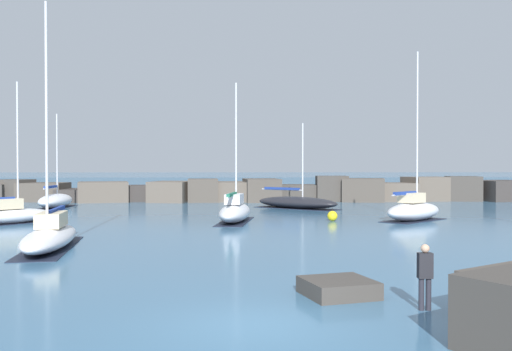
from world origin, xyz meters
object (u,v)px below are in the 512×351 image
at_px(sailboat_moored_3, 50,235).
at_px(sailboat_moored_4, 11,214).
at_px(sailboat_moored_0, 413,210).
at_px(sailboat_moored_1, 235,211).
at_px(sailboat_moored_2, 297,202).
at_px(sailboat_moored_6, 56,201).
at_px(person_on_rocks, 425,273).
at_px(mooring_buoy_orange_near, 332,216).

height_order(sailboat_moored_3, sailboat_moored_4, sailboat_moored_3).
height_order(sailboat_moored_0, sailboat_moored_1, sailboat_moored_0).
xyz_separation_m(sailboat_moored_2, sailboat_moored_3, (-13.36, -22.78, 0.06)).
distance_m(sailboat_moored_2, sailboat_moored_6, 20.79).
bearing_deg(person_on_rocks, sailboat_moored_0, 73.18).
height_order(sailboat_moored_0, sailboat_moored_4, sailboat_moored_0).
xyz_separation_m(sailboat_moored_0, sailboat_moored_2, (-6.58, 10.93, -0.21)).
xyz_separation_m(sailboat_moored_0, person_on_rocks, (-6.99, -23.13, 0.20)).
bearing_deg(sailboat_moored_4, sailboat_moored_3, -61.38).
distance_m(sailboat_moored_3, person_on_rocks, 17.18).
relative_size(sailboat_moored_2, sailboat_moored_6, 0.93).
xyz_separation_m(sailboat_moored_6, mooring_buoy_orange_near, (21.91, -12.54, -0.29)).
bearing_deg(sailboat_moored_4, sailboat_moored_6, 96.26).
bearing_deg(mooring_buoy_orange_near, sailboat_moored_4, -177.33).
height_order(sailboat_moored_1, sailboat_moored_3, sailboat_moored_3).
bearing_deg(sailboat_moored_0, sailboat_moored_2, 121.04).
distance_m(sailboat_moored_4, person_on_rocks, 29.04).
height_order(sailboat_moored_1, sailboat_moored_4, sailboat_moored_1).
xyz_separation_m(sailboat_moored_0, sailboat_moored_1, (-11.81, -0.42, -0.03)).
bearing_deg(sailboat_moored_6, sailboat_moored_3, -73.11).
xyz_separation_m(sailboat_moored_3, sailboat_moored_4, (-5.90, 10.81, 0.01)).
xyz_separation_m(sailboat_moored_4, sailboat_moored_6, (-1.48, 13.49, 0.03)).
bearing_deg(person_on_rocks, sailboat_moored_1, 101.96).
distance_m(sailboat_moored_1, sailboat_moored_4, 14.04).
relative_size(sailboat_moored_2, person_on_rocks, 4.53).
relative_size(sailboat_moored_1, sailboat_moored_3, 0.85).
bearing_deg(sailboat_moored_6, sailboat_moored_0, -24.52).
xyz_separation_m(mooring_buoy_orange_near, person_on_rocks, (-1.59, -23.05, 0.60)).
relative_size(sailboat_moored_1, mooring_buoy_orange_near, 10.48).
height_order(sailboat_moored_0, person_on_rocks, sailboat_moored_0).
height_order(sailboat_moored_0, sailboat_moored_2, sailboat_moored_0).
xyz_separation_m(sailboat_moored_1, sailboat_moored_6, (-15.51, 12.88, -0.07)).
xyz_separation_m(sailboat_moored_2, sailboat_moored_6, (-20.74, 1.53, 0.11)).
relative_size(sailboat_moored_3, mooring_buoy_orange_near, 12.33).
bearing_deg(sailboat_moored_4, sailboat_moored_2, 31.86).
bearing_deg(sailboat_moored_1, mooring_buoy_orange_near, 3.01).
height_order(sailboat_moored_4, sailboat_moored_6, sailboat_moored_4).
distance_m(sailboat_moored_6, person_on_rocks, 40.99).
xyz_separation_m(sailboat_moored_1, sailboat_moored_4, (-14.03, -0.62, -0.10)).
height_order(sailboat_moored_1, mooring_buoy_orange_near, sailboat_moored_1).
xyz_separation_m(sailboat_moored_2, mooring_buoy_orange_near, (1.17, -11.01, -0.18)).
bearing_deg(sailboat_moored_2, person_on_rocks, -90.69).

